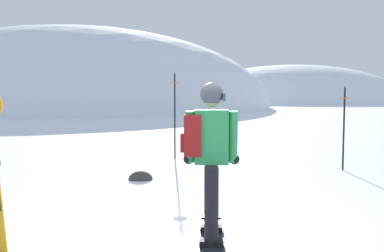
{
  "coord_description": "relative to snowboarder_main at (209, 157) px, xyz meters",
  "views": [
    {
      "loc": [
        -0.39,
        -5.02,
        1.65
      ],
      "look_at": [
        0.03,
        2.79,
        1.0
      ],
      "focal_mm": 42.36,
      "sensor_mm": 36.0,
      "label": 1
    }
  ],
  "objects": [
    {
      "name": "ground_plane",
      "position": [
        -0.05,
        0.21,
        -0.92
      ],
      "size": [
        300.0,
        300.0,
        0.0
      ],
      "primitive_type": "plane",
      "color": "white"
    },
    {
      "name": "ridge_peak_main",
      "position": [
        -8.39,
        34.76,
        -0.92
      ],
      "size": [
        33.34,
        30.0,
        13.57
      ],
      "color": "white",
      "rests_on": "ground"
    },
    {
      "name": "ridge_peak_far",
      "position": [
        15.33,
        51.5,
        -0.92
      ],
      "size": [
        27.24,
        24.52,
        9.15
      ],
      "color": "white",
      "rests_on": "ground"
    },
    {
      "name": "snowboarder_main",
      "position": [
        0.0,
        0.0,
        0.0
      ],
      "size": [
        0.65,
        1.83,
        1.71
      ],
      "color": "black",
      "rests_on": "ground"
    },
    {
      "name": "piste_marker_near",
      "position": [
        -0.27,
        5.78,
        0.24
      ],
      "size": [
        0.2,
        0.2,
        2.04
      ],
      "color": "black",
      "rests_on": "ground"
    },
    {
      "name": "piste_marker_far",
      "position": [
        3.1,
        4.07,
        0.07
      ],
      "size": [
        0.2,
        0.2,
        1.72
      ],
      "color": "black",
      "rests_on": "ground"
    },
    {
      "name": "rock_mid",
      "position": [
        -0.93,
        3.34,
        -0.92
      ],
      "size": [
        0.44,
        0.38,
        0.31
      ],
      "color": "#383333",
      "rests_on": "ground"
    }
  ]
}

